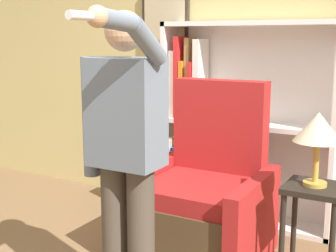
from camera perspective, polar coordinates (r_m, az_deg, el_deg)
The scene contains 6 objects.
wall_back at distance 4.16m, azimuth 7.53°, elevation 8.37°, with size 8.00×0.11×2.80m.
bookcase at distance 4.06m, azimuth 7.05°, elevation 0.18°, with size 1.49×0.28×1.70m.
armchair at distance 3.45m, azimuth 4.33°, elevation -9.31°, with size 0.92×0.87×1.26m.
person_standing at distance 2.50m, azimuth -5.27°, elevation -3.25°, with size 0.53×0.78×1.71m.
side_table at distance 3.11m, azimuth 17.28°, elevation -9.70°, with size 0.35×0.35×0.66m.
table_lamp at distance 2.98m, azimuth 17.82°, elevation -0.40°, with size 0.30×0.30×0.46m.
Camera 1 is at (1.53, -1.83, 1.57)m, focal length 50.00 mm.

